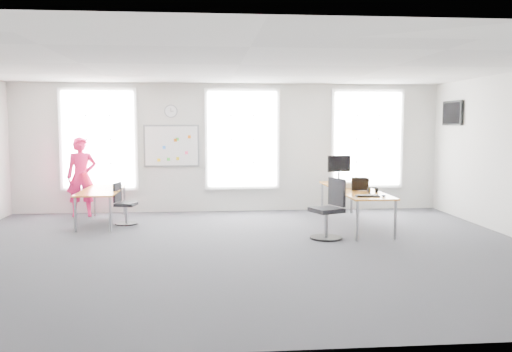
{
  "coord_description": "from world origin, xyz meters",
  "views": [
    {
      "loc": [
        -0.54,
        -8.72,
        2.07
      ],
      "look_at": [
        0.37,
        1.2,
        1.1
      ],
      "focal_mm": 38.0,
      "sensor_mm": 36.0,
      "label": 1
    }
  ],
  "objects": [
    {
      "name": "desk_left",
      "position": [
        -2.72,
        2.64,
        0.64
      ],
      "size": [
        0.77,
        1.93,
        0.7
      ],
      "color": "orange",
      "rests_on": "ground"
    },
    {
      "name": "keyboard",
      "position": [
        2.38,
        0.83,
        0.75
      ],
      "size": [
        0.44,
        0.18,
        0.02
      ],
      "primitive_type": "cube",
      "rotation": [
        0.0,
        0.0,
        -0.05
      ],
      "color": "black",
      "rests_on": "desk_right"
    },
    {
      "name": "mouse",
      "position": [
        2.65,
        0.75,
        0.76
      ],
      "size": [
        0.1,
        0.13,
        0.04
      ],
      "primitive_type": "ellipsoid",
      "rotation": [
        0.0,
        0.0,
        0.31
      ],
      "color": "black",
      "rests_on": "desk_right"
    },
    {
      "name": "ceiling",
      "position": [
        0.0,
        0.0,
        3.0
      ],
      "size": [
        10.0,
        10.0,
        0.0
      ],
      "primitive_type": "plane",
      "rotation": [
        3.14,
        0.0,
        0.0
      ],
      "color": "silver",
      "rests_on": "ground"
    },
    {
      "name": "window_mid",
      "position": [
        0.3,
        3.97,
        1.7
      ],
      "size": [
        1.6,
        0.06,
        2.2
      ],
      "primitive_type": "cube",
      "color": "white",
      "rests_on": "wall_back"
    },
    {
      "name": "paper_stack",
      "position": [
        2.41,
        2.2,
        0.79
      ],
      "size": [
        0.32,
        0.25,
        0.11
      ],
      "primitive_type": "cube",
      "rotation": [
        0.0,
        0.0,
        -0.06
      ],
      "color": "beige",
      "rests_on": "desk_right"
    },
    {
      "name": "lens_cap",
      "position": [
        2.54,
        1.21,
        0.74
      ],
      "size": [
        0.07,
        0.07,
        0.01
      ],
      "primitive_type": "cylinder",
      "rotation": [
        0.0,
        0.0,
        -0.24
      ],
      "color": "black",
      "rests_on": "desk_right"
    },
    {
      "name": "window_left",
      "position": [
        -3.0,
        3.97,
        1.7
      ],
      "size": [
        1.6,
        0.06,
        2.2
      ],
      "primitive_type": "cube",
      "color": "white",
      "rests_on": "wall_back"
    },
    {
      "name": "floor",
      "position": [
        0.0,
        0.0,
        0.0
      ],
      "size": [
        10.0,
        10.0,
        0.0
      ],
      "primitive_type": "plane",
      "color": "#2C2B31",
      "rests_on": "ground"
    },
    {
      "name": "wall_front",
      "position": [
        0.0,
        -4.0,
        1.5
      ],
      "size": [
        10.0,
        0.0,
        10.0
      ],
      "primitive_type": "plane",
      "rotation": [
        -1.57,
        0.0,
        0.0
      ],
      "color": "silver",
      "rests_on": "ground"
    },
    {
      "name": "whiteboard",
      "position": [
        -1.35,
        3.97,
        1.55
      ],
      "size": [
        1.2,
        0.03,
        0.9
      ],
      "primitive_type": "cube",
      "color": "white",
      "rests_on": "wall_back"
    },
    {
      "name": "chair_left",
      "position": [
        -2.25,
        2.5,
        0.38
      ],
      "size": [
        0.47,
        0.46,
        0.86
      ],
      "rotation": [
        0.0,
        0.0,
        1.35
      ],
      "color": "black",
      "rests_on": "ground"
    },
    {
      "name": "chair_right",
      "position": [
        1.65,
        0.74,
        0.48
      ],
      "size": [
        0.64,
        0.64,
        1.08
      ],
      "rotation": [
        0.0,
        0.0,
        -1.19
      ],
      "color": "black",
      "rests_on": "ground"
    },
    {
      "name": "wall_back",
      "position": [
        0.0,
        4.0,
        1.5
      ],
      "size": [
        10.0,
        0.0,
        10.0
      ],
      "primitive_type": "plane",
      "rotation": [
        1.57,
        0.0,
        0.0
      ],
      "color": "silver",
      "rests_on": "ground"
    },
    {
      "name": "wall_clock",
      "position": [
        -1.35,
        3.97,
        2.35
      ],
      "size": [
        0.3,
        0.04,
        0.3
      ],
      "primitive_type": "cylinder",
      "rotation": [
        1.57,
        0.0,
        0.0
      ],
      "color": "gray",
      "rests_on": "wall_back"
    },
    {
      "name": "person",
      "position": [
        -3.32,
        3.56,
        0.89
      ],
      "size": [
        0.72,
        0.56,
        1.77
      ],
      "primitive_type": "imported",
      "rotation": [
        0.0,
        0.0,
        0.22
      ],
      "color": "#E31958",
      "rests_on": "ground"
    },
    {
      "name": "window_right",
      "position": [
        3.3,
        3.97,
        1.7
      ],
      "size": [
        1.6,
        0.06,
        2.2
      ],
      "primitive_type": "cube",
      "color": "white",
      "rests_on": "wall_back"
    },
    {
      "name": "tv",
      "position": [
        4.95,
        3.0,
        2.3
      ],
      "size": [
        0.06,
        0.9,
        0.55
      ],
      "primitive_type": "cube",
      "color": "black",
      "rests_on": "wall_right"
    },
    {
      "name": "desk_right",
      "position": [
        2.45,
        1.98,
        0.69
      ],
      "size": [
        0.81,
        3.04,
        0.74
      ],
      "color": "orange",
      "rests_on": "ground"
    },
    {
      "name": "monitor",
      "position": [
        2.43,
        3.17,
        1.11
      ],
      "size": [
        0.55,
        0.23,
        0.61
      ],
      "rotation": [
        0.0,
        0.0,
        0.22
      ],
      "color": "black",
      "rests_on": "desk_right"
    },
    {
      "name": "headphones",
      "position": [
        2.63,
        1.37,
        0.79
      ],
      "size": [
        0.2,
        0.1,
        0.11
      ],
      "rotation": [
        0.0,
        0.0,
        -0.03
      ],
      "color": "black",
      "rests_on": "desk_right"
    },
    {
      "name": "laptop_sleeve",
      "position": [
        2.49,
        1.71,
        0.87
      ],
      "size": [
        0.33,
        0.2,
        0.26
      ],
      "rotation": [
        0.0,
        0.0,
        -0.08
      ],
      "color": "black",
      "rests_on": "desk_right"
    }
  ]
}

